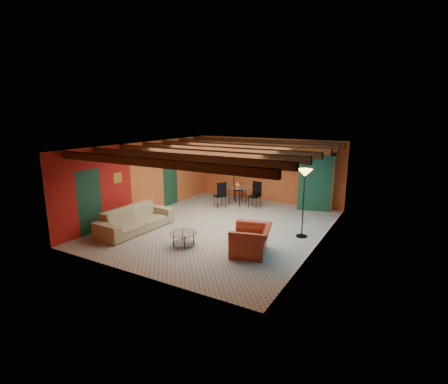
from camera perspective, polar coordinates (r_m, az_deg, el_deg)
The scene contains 11 objects.
room at distance 11.02m, azimuth -0.23°, elevation 6.05°, with size 6.52×8.01×2.71m.
sofa at distance 11.34m, azimuth -14.68°, elevation -4.44°, with size 2.62×1.02×0.76m, color #8B7A5A.
armchair at distance 9.25m, azimuth 4.59°, elevation -8.06°, with size 1.18×1.03×0.77m, color maroon.
coffee_table at distance 9.83m, azimuth -6.82°, elevation -7.91°, with size 0.81×0.81×0.41m, color white, non-canonical shape.
dining_table at distance 14.00m, azimuth 2.29°, elevation -0.04°, with size 2.03×2.03×1.06m, color silver, non-canonical shape.
armoire at distance 13.73m, azimuth 15.38°, elevation 1.49°, with size 1.21×0.59×2.12m, color brown.
floor_lamp at distance 10.51m, azimuth 13.22°, elevation -1.88°, with size 0.43×0.43×2.12m, color black, non-canonical shape.
ceiling_fan at distance 10.92m, azimuth -0.52°, elevation 5.98°, with size 1.50×1.50×0.44m, color #472614, non-canonical shape.
painting at distance 14.91m, azimuth 4.15°, elevation 5.13°, with size 1.05×0.03×0.65m, color black.
potted_plant at distance 13.54m, azimuth 15.72°, elevation 6.91°, with size 0.45×0.39×0.50m, color #26661E.
vase at distance 13.87m, azimuth 2.31°, elevation 2.49°, with size 0.19×0.19×0.20m, color orange.
Camera 1 is at (5.44, -9.38, 3.73)m, focal length 27.13 mm.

